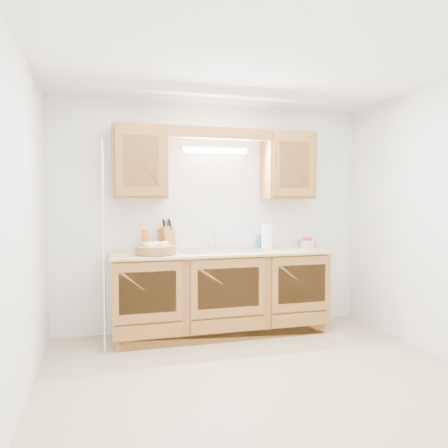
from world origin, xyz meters
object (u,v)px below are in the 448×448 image
object	(u,v)px
paper_towel	(267,237)
apple_bowl	(307,243)
fruit_basket	(156,249)
knife_block	(167,238)

from	to	relation	value
paper_towel	apple_bowl	world-z (taller)	paper_towel
fruit_basket	apple_bowl	size ratio (longest dim) A/B	1.77
fruit_basket	paper_towel	xyz separation A→B (m)	(1.24, 0.16, 0.08)
apple_bowl	fruit_basket	bearing A→B (deg)	-174.02
fruit_basket	apple_bowl	world-z (taller)	fruit_basket
paper_towel	apple_bowl	size ratio (longest dim) A/B	1.21
fruit_basket	paper_towel	distance (m)	1.25
knife_block	paper_towel	distance (m)	1.09
fruit_basket	knife_block	bearing A→B (deg)	63.73
knife_block	apple_bowl	distance (m)	1.58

